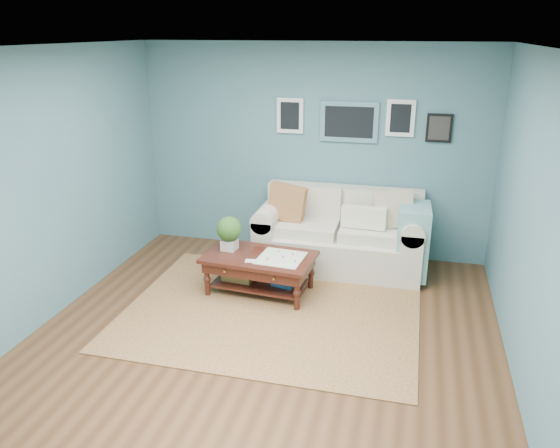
% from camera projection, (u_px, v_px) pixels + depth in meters
% --- Properties ---
extents(room_shell, '(5.00, 5.02, 2.70)m').
position_uv_depth(room_shell, '(261.00, 208.00, 4.77)').
color(room_shell, brown).
rests_on(room_shell, ground).
extents(area_rug, '(3.06, 2.45, 0.01)m').
position_uv_depth(area_rug, '(272.00, 311.00, 5.81)').
color(area_rug, brown).
rests_on(area_rug, ground).
extents(loveseat, '(2.08, 0.94, 1.07)m').
position_uv_depth(loveseat, '(347.00, 234.00, 6.76)').
color(loveseat, beige).
rests_on(loveseat, ground).
extents(coffee_table, '(1.27, 0.80, 0.85)m').
position_uv_depth(coffee_table, '(254.00, 261.00, 6.13)').
color(coffee_table, '#34140C').
rests_on(coffee_table, ground).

